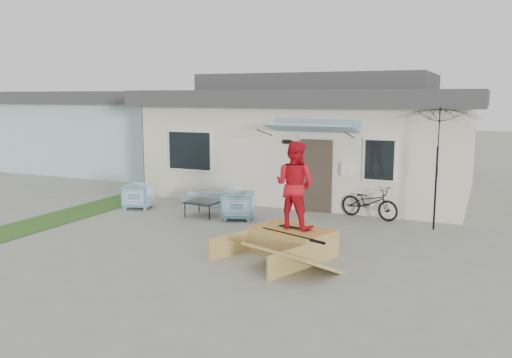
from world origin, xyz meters
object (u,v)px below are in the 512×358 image
at_px(armchair_right, 237,204).
at_px(bicycle, 369,199).
at_px(skate_ramp, 292,241).
at_px(coffee_table, 204,208).
at_px(skateboard, 294,227).
at_px(patio_umbrella, 437,161).
at_px(armchair_left, 139,195).
at_px(loveseat, 210,195).
at_px(skater, 295,184).

distance_m(armchair_right, bicycle, 3.61).
xyz_separation_m(armchair_right, skate_ramp, (2.46, -2.37, -0.15)).
relative_size(coffee_table, bicycle, 0.51).
xyz_separation_m(armchair_right, skateboard, (2.48, -2.32, 0.15)).
bearing_deg(bicycle, coffee_table, 125.93).
height_order(bicycle, patio_umbrella, patio_umbrella).
relative_size(armchair_left, skateboard, 1.10).
xyz_separation_m(armchair_left, patio_umbrella, (8.33, 0.92, 1.34)).
height_order(coffee_table, patio_umbrella, patio_umbrella).
relative_size(loveseat, bicycle, 0.95).
bearing_deg(bicycle, armchair_left, 118.17).
xyz_separation_m(bicycle, skate_ramp, (-0.80, -3.94, -0.27)).
relative_size(armchair_right, bicycle, 0.49).
xyz_separation_m(loveseat, skateboard, (4.04, -3.59, 0.25)).
bearing_deg(armchair_right, skater, 27.52).
bearing_deg(armchair_left, skater, -129.07).
bearing_deg(coffee_table, bicycle, 20.37).
relative_size(bicycle, skateboard, 2.29).
xyz_separation_m(bicycle, skateboard, (-0.78, -3.89, 0.02)).
bearing_deg(skater, skateboard, -0.00).
xyz_separation_m(armchair_left, coffee_table, (2.30, -0.12, -0.19)).
height_order(loveseat, armchair_left, armchair_left).
relative_size(loveseat, skateboard, 2.18).
bearing_deg(loveseat, bicycle, 172.10).
bearing_deg(coffee_table, armchair_right, 1.19).
relative_size(bicycle, skate_ramp, 0.78).
xyz_separation_m(loveseat, skate_ramp, (4.02, -3.65, -0.04)).
xyz_separation_m(armchair_left, skater, (5.81, -2.41, 1.10)).
height_order(skate_ramp, skateboard, skateboard).
bearing_deg(skate_ramp, coffee_table, 166.66).
relative_size(armchair_right, skater, 0.46).
distance_m(armchair_left, skateboard, 6.29).
bearing_deg(skate_ramp, bicycle, 99.15).
height_order(armchair_left, bicycle, bicycle).
xyz_separation_m(coffee_table, skateboard, (3.51, -2.29, 0.35)).
distance_m(skateboard, skater, 0.94).
xyz_separation_m(skate_ramp, skater, (0.02, 0.05, 1.24)).
bearing_deg(skateboard, armchair_right, 148.25).
bearing_deg(skater, armchair_right, -33.31).
bearing_deg(coffee_table, patio_umbrella, 9.71).
bearing_deg(bicycle, skateboard, -175.77).
xyz_separation_m(loveseat, patio_umbrella, (6.57, -0.27, 1.43)).
distance_m(armchair_left, coffee_table, 2.31).
distance_m(skate_ramp, skater, 1.24).
distance_m(patio_umbrella, skater, 4.19).
bearing_deg(patio_umbrella, skate_ramp, -127.00).
relative_size(loveseat, coffee_table, 1.87).
height_order(armchair_right, skateboard, armchair_right).
height_order(skate_ramp, skater, skater).
relative_size(loveseat, skate_ramp, 0.74).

